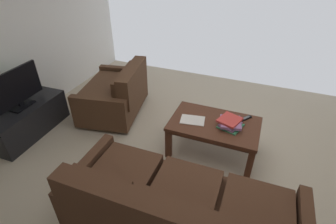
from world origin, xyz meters
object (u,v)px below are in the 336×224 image
at_px(coffee_table, 214,127).
at_px(loose_magazine, 193,120).
at_px(flat_tv, 15,89).
at_px(sofa_main, 179,213).
at_px(loveseat_near, 117,94).
at_px(tv_stand, 27,120).
at_px(book_stack, 230,123).
at_px(tv_remote, 246,118).

relative_size(coffee_table, loose_magazine, 3.65).
height_order(flat_tv, loose_magazine, flat_tv).
distance_m(sofa_main, loveseat_near, 2.28).
relative_size(coffee_table, tv_stand, 0.94).
bearing_deg(book_stack, loose_magazine, 6.17).
height_order(tv_stand, tv_remote, tv_remote).
xyz_separation_m(sofa_main, book_stack, (-0.20, -1.26, 0.17)).
xyz_separation_m(coffee_table, flat_tv, (2.52, 0.55, 0.31)).
bearing_deg(sofa_main, loose_magazine, -78.28).
height_order(loveseat_near, loose_magazine, loveseat_near).
xyz_separation_m(coffee_table, tv_stand, (2.52, 0.55, -0.18)).
relative_size(loveseat_near, coffee_table, 1.18).
bearing_deg(loveseat_near, tv_stand, 45.31).
xyz_separation_m(loveseat_near, coffee_table, (-1.61, 0.37, 0.06)).
bearing_deg(sofa_main, tv_remote, -103.49).
distance_m(sofa_main, book_stack, 1.28).
height_order(tv_stand, flat_tv, flat_tv).
distance_m(tv_remote, loose_magazine, 0.67).
relative_size(sofa_main, flat_tv, 2.62).
bearing_deg(tv_remote, loveseat_near, -4.24).
height_order(loveseat_near, flat_tv, flat_tv).
relative_size(tv_stand, book_stack, 3.49).
bearing_deg(coffee_table, tv_stand, 12.38).
bearing_deg(loose_magazine, tv_stand, -87.19).
distance_m(loveseat_near, loose_magazine, 1.41).
distance_m(coffee_table, flat_tv, 2.60).
xyz_separation_m(loveseat_near, flat_tv, (0.91, 0.92, 0.37)).
height_order(book_stack, tv_remote, book_stack).
relative_size(tv_stand, flat_tv, 1.45).
height_order(book_stack, loose_magazine, book_stack).
height_order(tv_stand, loose_magazine, loose_magazine).
distance_m(coffee_table, loose_magazine, 0.28).
xyz_separation_m(flat_tv, book_stack, (-2.70, -0.55, -0.20)).
distance_m(sofa_main, flat_tv, 2.63).
height_order(coffee_table, book_stack, book_stack).
height_order(sofa_main, coffee_table, sofa_main).
relative_size(flat_tv, loose_magazine, 2.68).
bearing_deg(sofa_main, flat_tv, -15.73).
distance_m(coffee_table, book_stack, 0.22).
height_order(coffee_table, tv_stand, coffee_table).
relative_size(tv_stand, loose_magazine, 3.90).
bearing_deg(tv_remote, flat_tv, 15.18).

